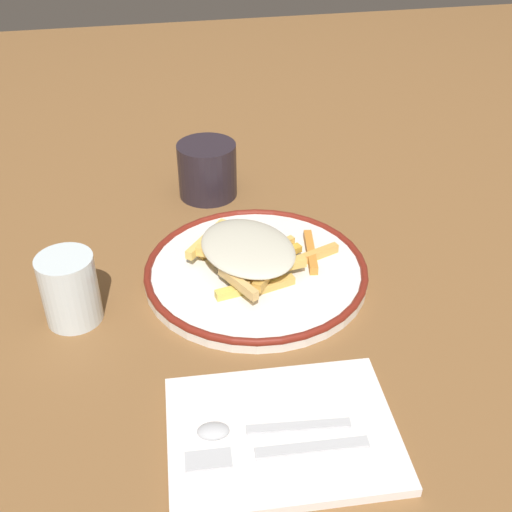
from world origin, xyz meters
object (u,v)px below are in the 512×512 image
at_px(water_glass, 70,289).
at_px(coffee_mug, 207,170).
at_px(napkin, 282,433).
at_px(fork, 277,452).
at_px(spoon, 247,429).
at_px(plate, 256,271).
at_px(fries_heap, 251,253).

bearing_deg(water_glass, coffee_mug, -36.63).
xyz_separation_m(napkin, fork, (-0.03, 0.01, 0.01)).
bearing_deg(spoon, water_glass, 37.52).
height_order(napkin, coffee_mug, coffee_mug).
bearing_deg(water_glass, fork, -142.67).
bearing_deg(plate, coffee_mug, 7.32).
bearing_deg(fries_heap, spoon, 167.83).
distance_m(fries_heap, water_glass, 0.23).
distance_m(fries_heap, coffee_mug, 0.24).
bearing_deg(coffee_mug, napkin, -179.73).
height_order(plate, fork, plate).
bearing_deg(plate, spoon, 166.43).
distance_m(napkin, water_glass, 0.31).
bearing_deg(fries_heap, water_glass, 99.72).
bearing_deg(spoon, plate, -13.57).
xyz_separation_m(plate, fries_heap, (0.00, 0.01, 0.03)).
distance_m(napkin, spoon, 0.04).
bearing_deg(water_glass, spoon, -142.48).
bearing_deg(napkin, water_glass, 42.21).
xyz_separation_m(plate, napkin, (-0.26, 0.03, -0.00)).
height_order(fork, spoon, spoon).
bearing_deg(water_glass, plate, -81.09).
distance_m(fries_heap, spoon, 0.27).
relative_size(plate, spoon, 1.95).
height_order(fries_heap, spoon, fries_heap).
bearing_deg(plate, water_glass, 98.91).
relative_size(fork, spoon, 1.16).
height_order(plate, spoon, spoon).
relative_size(water_glass, coffee_mug, 0.74).
relative_size(napkin, coffee_mug, 1.86).
height_order(fork, coffee_mug, coffee_mug).
height_order(fries_heap, water_glass, water_glass).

